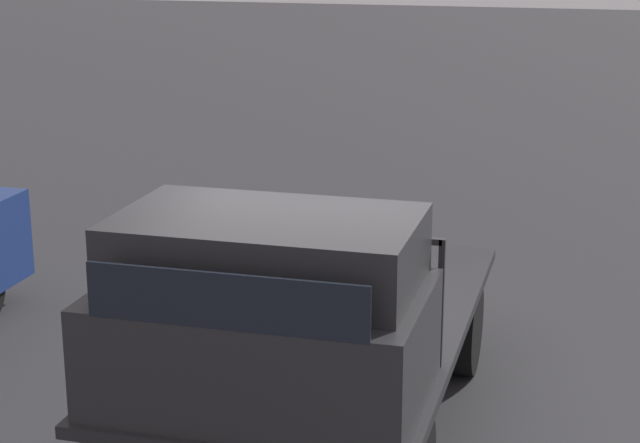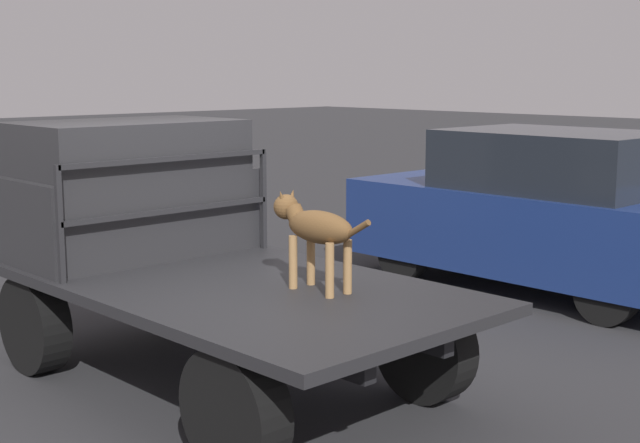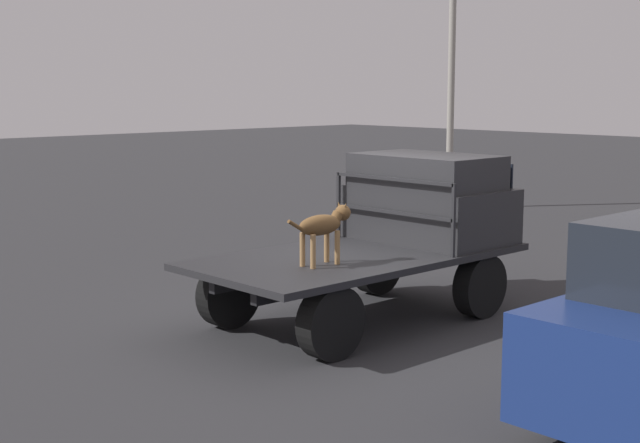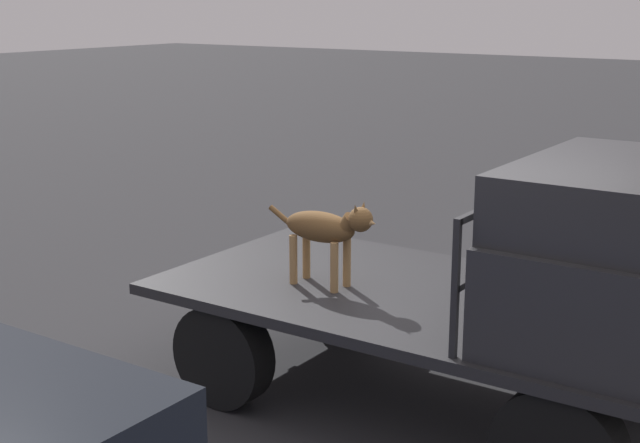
% 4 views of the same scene
% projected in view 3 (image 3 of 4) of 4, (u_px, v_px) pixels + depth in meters
% --- Properties ---
extents(ground_plane, '(80.00, 80.00, 0.00)m').
position_uv_depth(ground_plane, '(357.00, 322.00, 10.70)').
color(ground_plane, '#2D2D30').
extents(flatbed_truck, '(4.07, 2.05, 0.84)m').
position_uv_depth(flatbed_truck, '(357.00, 271.00, 10.61)').
color(flatbed_truck, black).
rests_on(flatbed_truck, ground).
extents(truck_cab, '(1.31, 1.93, 1.11)m').
position_uv_depth(truck_cab, '(429.00, 200.00, 11.38)').
color(truck_cab, '#28282B').
rests_on(truck_cab, flatbed_truck).
extents(truck_headboard, '(0.04, 1.93, 0.86)m').
position_uv_depth(truck_headboard, '(393.00, 201.00, 10.90)').
color(truck_headboard, '#232326').
rests_on(truck_headboard, flatbed_truck).
extents(dog, '(0.94, 0.23, 0.68)m').
position_uv_depth(dog, '(324.00, 226.00, 9.82)').
color(dog, '#9E7547').
rests_on(dog, flatbed_truck).
extents(light_pole_near, '(0.44, 0.44, 6.18)m').
position_uv_depth(light_pole_near, '(452.00, 33.00, 20.11)').
color(light_pole_near, gray).
rests_on(light_pole_near, ground).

